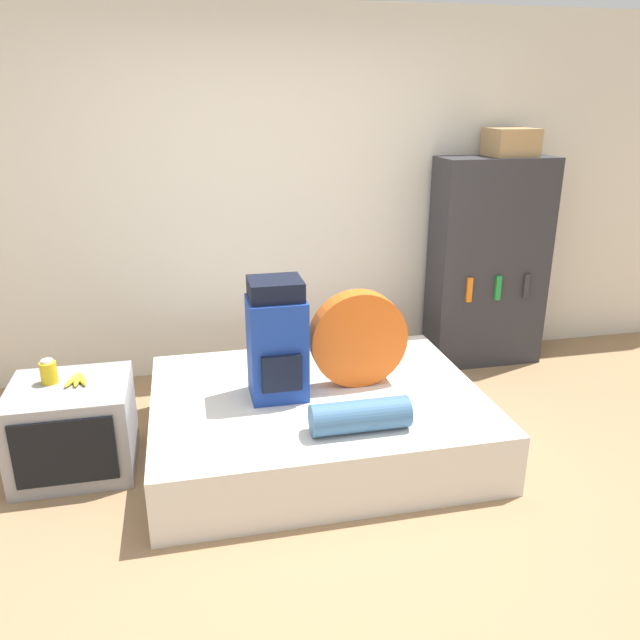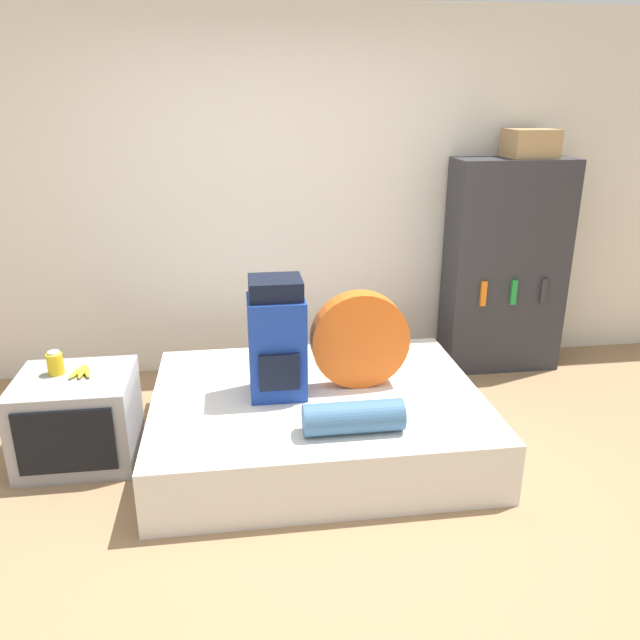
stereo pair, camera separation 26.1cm
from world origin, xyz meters
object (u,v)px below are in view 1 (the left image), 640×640
television (73,428)px  sleeping_roll (360,416)px  bookshelf (488,263)px  canister (49,372)px  cardboard_box (511,142)px  backpack (277,341)px  tent_bag (358,339)px

television → sleeping_roll: bearing=-19.7°
sleeping_roll → bookshelf: 2.10m
canister → sleeping_roll: bearing=-20.7°
sleeping_roll → cardboard_box: (1.54, 1.52, 1.24)m
sleeping_roll → television: (-1.50, 0.54, -0.18)m
backpack → cardboard_box: 2.36m
sleeping_roll → television: sleeping_roll is taller
sleeping_roll → television: 1.61m
sleeping_roll → canister: canister is taller
sleeping_roll → bookshelf: size_ratio=0.33×
tent_bag → sleeping_roll: 0.60m
canister → bookshelf: 3.17m
sleeping_roll → canister: 1.72m
sleeping_roll → television: bearing=160.3°
backpack → bookshelf: (1.78, 0.99, 0.10)m
tent_bag → backpack: bearing=-174.1°
television → bookshelf: 3.13m
canister → bookshelf: bearing=16.2°
cardboard_box → canister: bearing=-163.8°
bookshelf → cardboard_box: cardboard_box is taller
backpack → bookshelf: bookshelf is taller
bookshelf → cardboard_box: 0.90m
sleeping_roll → cardboard_box: cardboard_box is taller
canister → bookshelf: bookshelf is taller
tent_bag → cardboard_box: 1.99m
sleeping_roll → canister: (-1.60, 0.61, 0.14)m
backpack → television: (-1.15, 0.04, -0.44)m
tent_bag → television: 1.69m
television → bookshelf: (2.94, 0.95, 0.54)m
backpack → bookshelf: size_ratio=0.44×
tent_bag → television: size_ratio=0.91×
bookshelf → cardboard_box: size_ratio=4.88×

